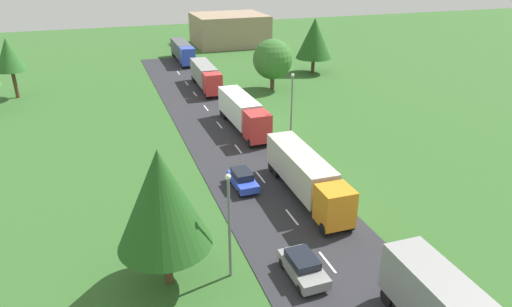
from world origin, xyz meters
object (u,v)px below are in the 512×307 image
car_third (303,266)px  tree_pine (161,199)px  distant_building (229,30)px  car_fourth (243,179)px  truck_second (306,174)px  truck_fourth (205,75)px  truck_third (243,112)px  lamppost_second (229,221)px  lamppost_third (292,104)px  tree_birch (273,59)px  tree_elm (314,38)px  tree_oak (9,55)px  truck_fifth (182,50)px

car_third → tree_pine: bearing=163.8°
distant_building → car_fourth: bearing=-105.2°
truck_second → truck_fourth: 35.50m
truck_third → tree_pine: tree_pine is taller
lamppost_second → tree_pine: size_ratio=0.80×
car_fourth → lamppost_third: lamppost_third is taller
car_fourth → lamppost_second: 12.31m
truck_second → lamppost_second: bearing=-138.7°
tree_birch → tree_elm: bearing=34.9°
truck_fourth → distant_building: distant_building is taller
lamppost_second → tree_elm: size_ratio=0.80×
lamppost_second → tree_pine: tree_pine is taller
tree_birch → tree_elm: size_ratio=0.82×
tree_pine → tree_oak: bearing=106.6°
lamppost_second → distant_building: size_ratio=0.48×
truck_third → lamppost_second: lamppost_second is taller
car_fourth → truck_second: bearing=-35.6°
truck_fifth → car_fourth: bearing=-95.1°
truck_fourth → tree_elm: tree_elm is taller
car_third → car_fourth: bearing=89.8°
car_third → truck_second: bearing=64.4°
lamppost_third → tree_elm: size_ratio=0.82×
truck_third → truck_fourth: bearing=90.1°
car_fourth → lamppost_second: size_ratio=0.55×
truck_third → distant_building: bearing=75.5°
car_fourth → truck_fifth: bearing=84.9°
tree_pine → tree_elm: size_ratio=1.00×
car_fourth → distant_building: (17.96, 65.95, 2.46)m
truck_fourth → car_fourth: 32.58m
tree_oak → distant_building: 49.81m
tree_oak → truck_second: bearing=-56.2°
truck_second → truck_third: 16.97m
truck_fourth → lamppost_third: lamppost_third is taller
truck_fifth → lamppost_third: 43.67m
car_third → tree_elm: tree_elm is taller
truck_third → tree_pine: size_ratio=1.33×
truck_second → tree_elm: (19.71, 39.18, 3.74)m
car_third → tree_pine: 9.95m
lamppost_third → tree_pine: (-16.52, -19.05, 1.76)m
lamppost_third → distant_building: size_ratio=0.49×
car_third → tree_oak: 54.47m
truck_fourth → tree_pine: (-12.61, -42.64, 3.90)m
truck_third → truck_second: bearing=-89.7°
truck_third → car_third: 26.89m
truck_second → tree_birch: 33.43m
truck_fifth → tree_birch: bearing=-68.4°
car_third → lamppost_third: bearing=68.7°
truck_third → lamppost_second: bearing=-109.5°
car_third → truck_fifth: bearing=85.8°
truck_fifth → tree_oak: 31.30m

